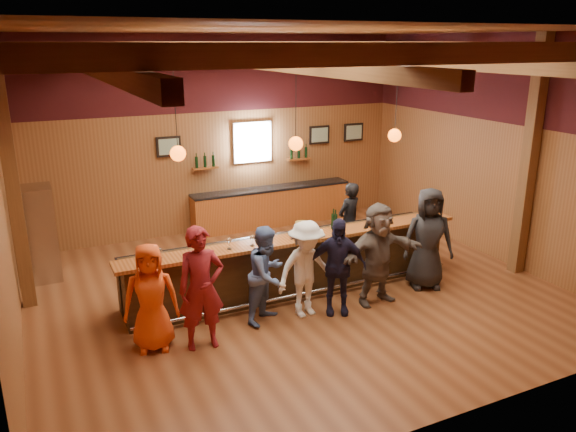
{
  "coord_description": "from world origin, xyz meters",
  "views": [
    {
      "loc": [
        -4.11,
        -8.33,
        4.34
      ],
      "look_at": [
        0.0,
        0.3,
        1.35
      ],
      "focal_mm": 35.0,
      "sensor_mm": 36.0,
      "label": 1
    }
  ],
  "objects_px": {
    "back_bar_cabinet": "(272,206)",
    "bartender": "(349,221)",
    "customer_redvest": "(201,288)",
    "stainless_fridge": "(37,234)",
    "customer_navy": "(337,266)",
    "bottle_a": "(335,221)",
    "customer_brown": "(378,254)",
    "customer_dark": "(428,239)",
    "ice_bucket": "(302,229)",
    "customer_orange": "(151,297)",
    "customer_white": "(306,269)",
    "bar_counter": "(292,262)",
    "customer_denim": "(267,274)"
  },
  "relations": [
    {
      "from": "bar_counter",
      "to": "customer_navy",
      "type": "distance_m",
      "value": 1.22
    },
    {
      "from": "stainless_fridge",
      "to": "customer_white",
      "type": "bearing_deg",
      "value": -41.98
    },
    {
      "from": "ice_bucket",
      "to": "bottle_a",
      "type": "bearing_deg",
      "value": 9.99
    },
    {
      "from": "customer_white",
      "to": "customer_dark",
      "type": "height_order",
      "value": "customer_dark"
    },
    {
      "from": "back_bar_cabinet",
      "to": "customer_orange",
      "type": "distance_m",
      "value": 6.03
    },
    {
      "from": "back_bar_cabinet",
      "to": "customer_orange",
      "type": "relative_size",
      "value": 2.46
    },
    {
      "from": "stainless_fridge",
      "to": "customer_orange",
      "type": "xyz_separation_m",
      "value": [
        1.37,
        -3.44,
        -0.09
      ]
    },
    {
      "from": "stainless_fridge",
      "to": "customer_orange",
      "type": "relative_size",
      "value": 1.11
    },
    {
      "from": "customer_redvest",
      "to": "customer_brown",
      "type": "height_order",
      "value": "customer_redvest"
    },
    {
      "from": "bartender",
      "to": "bottle_a",
      "type": "relative_size",
      "value": 4.74
    },
    {
      "from": "customer_brown",
      "to": "customer_orange",
      "type": "bearing_deg",
      "value": 174.41
    },
    {
      "from": "bar_counter",
      "to": "stainless_fridge",
      "type": "distance_m",
      "value": 4.81
    },
    {
      "from": "back_bar_cabinet",
      "to": "bottle_a",
      "type": "distance_m",
      "value": 3.84
    },
    {
      "from": "stainless_fridge",
      "to": "bottle_a",
      "type": "height_order",
      "value": "stainless_fridge"
    },
    {
      "from": "customer_redvest",
      "to": "customer_brown",
      "type": "xyz_separation_m",
      "value": [
        3.14,
        0.15,
        -0.04
      ]
    },
    {
      "from": "customer_navy",
      "to": "ice_bucket",
      "type": "relative_size",
      "value": 6.53
    },
    {
      "from": "bartender",
      "to": "customer_brown",
      "type": "bearing_deg",
      "value": 52.37
    },
    {
      "from": "customer_orange",
      "to": "ice_bucket",
      "type": "height_order",
      "value": "customer_orange"
    },
    {
      "from": "customer_redvest",
      "to": "bartender",
      "type": "height_order",
      "value": "customer_redvest"
    },
    {
      "from": "customer_white",
      "to": "customer_orange",
      "type": "bearing_deg",
      "value": 173.53
    },
    {
      "from": "customer_navy",
      "to": "bottle_a",
      "type": "distance_m",
      "value": 1.19
    },
    {
      "from": "customer_redvest",
      "to": "stainless_fridge",
      "type": "bearing_deg",
      "value": 123.46
    },
    {
      "from": "customer_redvest",
      "to": "bar_counter",
      "type": "bearing_deg",
      "value": 35.89
    },
    {
      "from": "customer_navy",
      "to": "ice_bucket",
      "type": "xyz_separation_m",
      "value": [
        -0.21,
        0.85,
        0.41
      ]
    },
    {
      "from": "stainless_fridge",
      "to": "customer_brown",
      "type": "height_order",
      "value": "stainless_fridge"
    },
    {
      "from": "customer_dark",
      "to": "customer_orange",
      "type": "bearing_deg",
      "value": -157.26
    },
    {
      "from": "bar_counter",
      "to": "customer_brown",
      "type": "xyz_separation_m",
      "value": [
        1.07,
        -1.11,
        0.37
      ]
    },
    {
      "from": "stainless_fridge",
      "to": "bar_counter",
      "type": "bearing_deg",
      "value": -30.76
    },
    {
      "from": "customer_orange",
      "to": "customer_dark",
      "type": "xyz_separation_m",
      "value": [
        5.0,
        0.03,
        0.12
      ]
    },
    {
      "from": "customer_navy",
      "to": "customer_dark",
      "type": "distance_m",
      "value": 2.02
    },
    {
      "from": "back_bar_cabinet",
      "to": "customer_dark",
      "type": "xyz_separation_m",
      "value": [
        1.07,
        -4.53,
        0.46
      ]
    },
    {
      "from": "customer_orange",
      "to": "customer_navy",
      "type": "distance_m",
      "value": 3.0
    },
    {
      "from": "back_bar_cabinet",
      "to": "customer_orange",
      "type": "bearing_deg",
      "value": -130.75
    },
    {
      "from": "customer_redvest",
      "to": "customer_orange",
      "type": "bearing_deg",
      "value": 162.95
    },
    {
      "from": "customer_white",
      "to": "bottle_a",
      "type": "relative_size",
      "value": 4.74
    },
    {
      "from": "customer_orange",
      "to": "customer_redvest",
      "type": "xyz_separation_m",
      "value": [
        0.67,
        -0.27,
        0.12
      ]
    },
    {
      "from": "bartender",
      "to": "customer_white",
      "type": "bearing_deg",
      "value": 23.81
    },
    {
      "from": "stainless_fridge",
      "to": "bartender",
      "type": "height_order",
      "value": "stainless_fridge"
    },
    {
      "from": "back_bar_cabinet",
      "to": "customer_dark",
      "type": "relative_size",
      "value": 2.14
    },
    {
      "from": "customer_dark",
      "to": "ice_bucket",
      "type": "height_order",
      "value": "customer_dark"
    },
    {
      "from": "customer_white",
      "to": "bartender",
      "type": "distance_m",
      "value": 2.69
    },
    {
      "from": "back_bar_cabinet",
      "to": "customer_navy",
      "type": "bearing_deg",
      "value": -101.22
    },
    {
      "from": "back_bar_cabinet",
      "to": "stainless_fridge",
      "type": "height_order",
      "value": "stainless_fridge"
    },
    {
      "from": "bar_counter",
      "to": "customer_white",
      "type": "bearing_deg",
      "value": -103.88
    },
    {
      "from": "customer_redvest",
      "to": "bartender",
      "type": "distance_m",
      "value": 4.31
    },
    {
      "from": "back_bar_cabinet",
      "to": "bartender",
      "type": "distance_m",
      "value": 2.8
    },
    {
      "from": "ice_bucket",
      "to": "customer_brown",
      "type": "bearing_deg",
      "value": -37.93
    },
    {
      "from": "customer_denim",
      "to": "customer_navy",
      "type": "distance_m",
      "value": 1.16
    },
    {
      "from": "customer_denim",
      "to": "back_bar_cabinet",
      "type": "bearing_deg",
      "value": 31.63
    },
    {
      "from": "customer_brown",
      "to": "customer_dark",
      "type": "height_order",
      "value": "customer_dark"
    }
  ]
}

